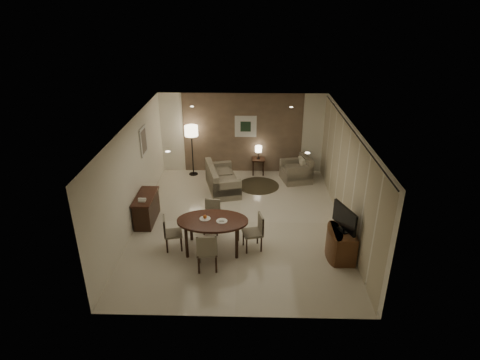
{
  "coord_description": "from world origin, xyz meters",
  "views": [
    {
      "loc": [
        0.25,
        -9.3,
        5.54
      ],
      "look_at": [
        0.0,
        0.2,
        1.15
      ],
      "focal_mm": 30.0,
      "sensor_mm": 36.0,
      "label": 1
    }
  ],
  "objects_px": {
    "sofa": "(223,178)",
    "tv_cabinet": "(342,244)",
    "chair_right": "(252,232)",
    "armchair": "(296,169)",
    "console_desk": "(147,208)",
    "side_table": "(258,166)",
    "dining_table": "(213,234)",
    "chair_left": "(173,233)",
    "floor_lamp": "(192,151)",
    "chair_near": "(207,250)",
    "chair_far": "(211,217)"
  },
  "relations": [
    {
      "from": "armchair",
      "to": "floor_lamp",
      "type": "xyz_separation_m",
      "value": [
        -3.42,
        0.4,
        0.45
      ]
    },
    {
      "from": "dining_table",
      "to": "armchair",
      "type": "height_order",
      "value": "armchair"
    },
    {
      "from": "console_desk",
      "to": "side_table",
      "type": "distance_m",
      "value": 4.43
    },
    {
      "from": "console_desk",
      "to": "dining_table",
      "type": "relative_size",
      "value": 0.72
    },
    {
      "from": "sofa",
      "to": "side_table",
      "type": "height_order",
      "value": "sofa"
    },
    {
      "from": "chair_far",
      "to": "chair_right",
      "type": "distance_m",
      "value": 1.26
    },
    {
      "from": "console_desk",
      "to": "chair_left",
      "type": "height_order",
      "value": "chair_left"
    },
    {
      "from": "chair_near",
      "to": "floor_lamp",
      "type": "relative_size",
      "value": 0.55
    },
    {
      "from": "dining_table",
      "to": "sofa",
      "type": "height_order",
      "value": "sofa"
    },
    {
      "from": "side_table",
      "to": "chair_left",
      "type": "bearing_deg",
      "value": -114.81
    },
    {
      "from": "console_desk",
      "to": "armchair",
      "type": "height_order",
      "value": "armchair"
    },
    {
      "from": "tv_cabinet",
      "to": "chair_near",
      "type": "xyz_separation_m",
      "value": [
        -3.06,
        -0.51,
        0.12
      ]
    },
    {
      "from": "tv_cabinet",
      "to": "chair_far",
      "type": "distance_m",
      "value": 3.26
    },
    {
      "from": "sofa",
      "to": "armchair",
      "type": "height_order",
      "value": "armchair"
    },
    {
      "from": "chair_right",
      "to": "chair_far",
      "type": "bearing_deg",
      "value": -138.53
    },
    {
      "from": "chair_near",
      "to": "chair_left",
      "type": "relative_size",
      "value": 1.12
    },
    {
      "from": "dining_table",
      "to": "chair_right",
      "type": "bearing_deg",
      "value": 1.81
    },
    {
      "from": "side_table",
      "to": "floor_lamp",
      "type": "height_order",
      "value": "floor_lamp"
    },
    {
      "from": "sofa",
      "to": "chair_right",
      "type": "bearing_deg",
      "value": -178.21
    },
    {
      "from": "chair_right",
      "to": "armchair",
      "type": "xyz_separation_m",
      "value": [
        1.43,
        3.94,
        -0.04
      ]
    },
    {
      "from": "dining_table",
      "to": "armchair",
      "type": "distance_m",
      "value": 4.62
    },
    {
      "from": "console_desk",
      "to": "tv_cabinet",
      "type": "distance_m",
      "value": 5.11
    },
    {
      "from": "console_desk",
      "to": "chair_near",
      "type": "height_order",
      "value": "chair_near"
    },
    {
      "from": "tv_cabinet",
      "to": "sofa",
      "type": "bearing_deg",
      "value": 130.64
    },
    {
      "from": "console_desk",
      "to": "sofa",
      "type": "xyz_separation_m",
      "value": [
        1.91,
        1.98,
        0.02
      ]
    },
    {
      "from": "tv_cabinet",
      "to": "chair_right",
      "type": "xyz_separation_m",
      "value": [
        -2.07,
        0.28,
        0.09
      ]
    },
    {
      "from": "console_desk",
      "to": "side_table",
      "type": "xyz_separation_m",
      "value": [
        3.03,
        3.24,
        -0.1
      ]
    },
    {
      "from": "floor_lamp",
      "to": "chair_far",
      "type": "bearing_deg",
      "value": -75.21
    },
    {
      "from": "chair_left",
      "to": "side_table",
      "type": "distance_m",
      "value": 4.96
    },
    {
      "from": "chair_right",
      "to": "armchair",
      "type": "bearing_deg",
      "value": 146.33
    },
    {
      "from": "side_table",
      "to": "floor_lamp",
      "type": "distance_m",
      "value": 2.28
    },
    {
      "from": "chair_near",
      "to": "chair_right",
      "type": "bearing_deg",
      "value": -147.22
    },
    {
      "from": "chair_near",
      "to": "side_table",
      "type": "distance_m",
      "value": 5.38
    },
    {
      "from": "dining_table",
      "to": "armchair",
      "type": "relative_size",
      "value": 1.84
    },
    {
      "from": "floor_lamp",
      "to": "armchair",
      "type": "bearing_deg",
      "value": -6.65
    },
    {
      "from": "chair_right",
      "to": "console_desk",
      "type": "bearing_deg",
      "value": -127.18
    },
    {
      "from": "tv_cabinet",
      "to": "dining_table",
      "type": "xyz_separation_m",
      "value": [
        -3.0,
        0.25,
        0.04
      ]
    },
    {
      "from": "dining_table",
      "to": "chair_left",
      "type": "relative_size",
      "value": 1.99
    },
    {
      "from": "chair_right",
      "to": "sofa",
      "type": "distance_m",
      "value": 3.33
    },
    {
      "from": "tv_cabinet",
      "to": "chair_left",
      "type": "xyz_separation_m",
      "value": [
        -3.94,
        0.24,
        0.07
      ]
    },
    {
      "from": "dining_table",
      "to": "chair_near",
      "type": "xyz_separation_m",
      "value": [
        -0.06,
        -0.76,
        0.08
      ]
    },
    {
      "from": "console_desk",
      "to": "armchair",
      "type": "relative_size",
      "value": 1.32
    },
    {
      "from": "chair_near",
      "to": "side_table",
      "type": "bearing_deg",
      "value": -108.5
    },
    {
      "from": "chair_near",
      "to": "chair_far",
      "type": "distance_m",
      "value": 1.51
    },
    {
      "from": "chair_near",
      "to": "chair_far",
      "type": "bearing_deg",
      "value": -93.97
    },
    {
      "from": "sofa",
      "to": "tv_cabinet",
      "type": "bearing_deg",
      "value": -153.51
    },
    {
      "from": "side_table",
      "to": "tv_cabinet",
      "type": "bearing_deg",
      "value": -68.52
    },
    {
      "from": "chair_near",
      "to": "sofa",
      "type": "bearing_deg",
      "value": -96.75
    },
    {
      "from": "console_desk",
      "to": "floor_lamp",
      "type": "height_order",
      "value": "floor_lamp"
    },
    {
      "from": "console_desk",
      "to": "floor_lamp",
      "type": "relative_size",
      "value": 0.7
    }
  ]
}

